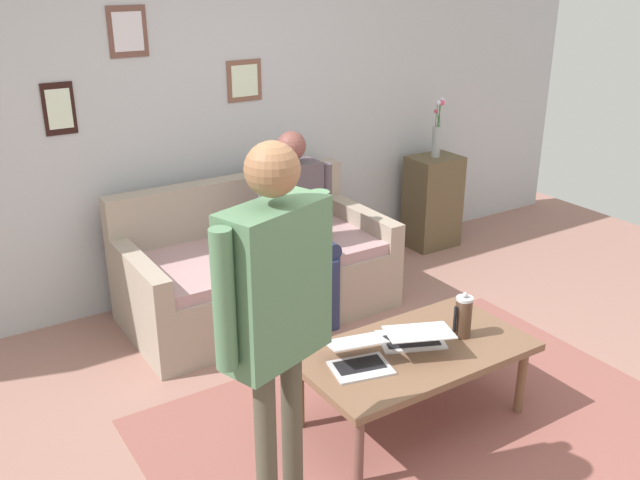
{
  "coord_description": "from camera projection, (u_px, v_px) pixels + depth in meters",
  "views": [
    {
      "loc": [
        1.96,
        2.35,
        2.29
      ],
      "look_at": [
        -0.06,
        -0.8,
        0.8
      ],
      "focal_mm": 39.37,
      "sensor_mm": 36.0,
      "label": 1
    }
  ],
  "objects": [
    {
      "name": "back_wall",
      "position": [
        205.0,
        106.0,
        4.89
      ],
      "size": [
        7.04,
        0.11,
        2.7
      ],
      "color": "#B3B6BB",
      "rests_on": "ground_plane"
    },
    {
      "name": "flower_vase",
      "position": [
        437.0,
        132.0,
        5.73
      ],
      "size": [
        0.1,
        0.09,
        0.49
      ],
      "color": "#989F9F",
      "rests_on": "side_shelf"
    },
    {
      "name": "side_shelf",
      "position": [
        432.0,
        202.0,
        5.95
      ],
      "size": [
        0.42,
        0.32,
        0.78
      ],
      "color": "brown",
      "rests_on": "ground_plane"
    },
    {
      "name": "person_standing",
      "position": [
        276.0,
        303.0,
        2.62
      ],
      "size": [
        0.59,
        0.32,
        1.72
      ],
      "color": "#4D4839",
      "rests_on": "ground_plane"
    },
    {
      "name": "laptop_center",
      "position": [
        359.0,
        359.0,
        3.44
      ],
      "size": [
        0.35,
        0.34,
        0.14
      ],
      "color": "silver",
      "rests_on": "coffee_table"
    },
    {
      "name": "french_press",
      "position": [
        463.0,
        317.0,
        3.69
      ],
      "size": [
        0.11,
        0.09,
        0.26
      ],
      "color": "#4C3323",
      "rests_on": "coffee_table"
    },
    {
      "name": "area_rug",
      "position": [
        423.0,
        428.0,
        3.69
      ],
      "size": [
        2.72,
        1.89,
        0.01
      ],
      "primitive_type": "cube",
      "color": "#8C5048",
      "rests_on": "ground_plane"
    },
    {
      "name": "ground_plane",
      "position": [
        393.0,
        432.0,
        3.67
      ],
      "size": [
        7.68,
        7.68,
        0.0
      ],
      "primitive_type": "plane",
      "color": "#986A5F"
    },
    {
      "name": "person_seated",
      "position": [
        299.0,
        216.0,
        4.62
      ],
      "size": [
        0.55,
        0.51,
        1.28
      ],
      "color": "#262D4E",
      "rests_on": "ground_plane"
    },
    {
      "name": "coffee_table",
      "position": [
        414.0,
        356.0,
        3.63
      ],
      "size": [
        1.21,
        0.67,
        0.44
      ],
      "color": "brown",
      "rests_on": "ground_plane"
    },
    {
      "name": "laptop_left",
      "position": [
        414.0,
        337.0,
        3.63
      ],
      "size": [
        0.45,
        0.46,
        0.14
      ],
      "color": "silver",
      "rests_on": "coffee_table"
    },
    {
      "name": "couch",
      "position": [
        255.0,
        270.0,
        4.84
      ],
      "size": [
        1.79,
        0.93,
        0.88
      ],
      "color": "#A0907F",
      "rests_on": "ground_plane"
    }
  ]
}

